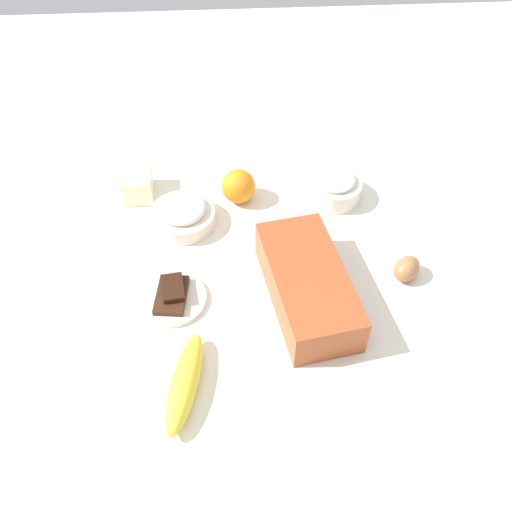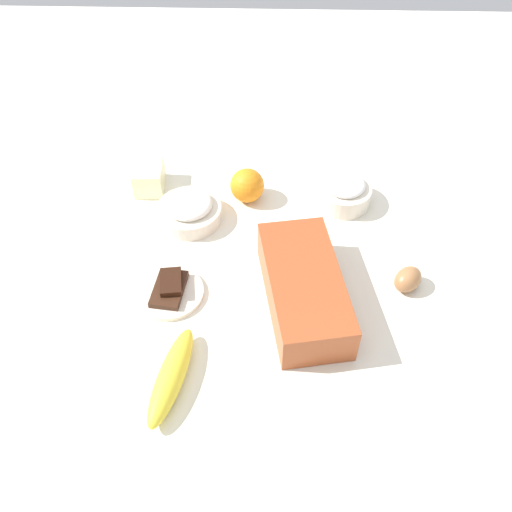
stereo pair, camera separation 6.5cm
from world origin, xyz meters
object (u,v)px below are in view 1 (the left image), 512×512
(flour_bowl, at_px, (182,214))
(orange_fruit, at_px, (238,186))
(loaf_pan, at_px, (307,284))
(egg_near_butter, at_px, (407,269))
(butter_block, at_px, (138,183))
(chocolate_plate, at_px, (172,297))
(sugar_bowl, at_px, (334,186))
(banana, at_px, (185,383))

(flour_bowl, height_order, orange_fruit, orange_fruit)
(loaf_pan, height_order, egg_near_butter, loaf_pan)
(butter_block, distance_m, chocolate_plate, 0.32)
(loaf_pan, relative_size, orange_fruit, 3.95)
(sugar_bowl, bearing_deg, loaf_pan, 161.00)
(flour_bowl, xyz_separation_m, butter_block, (0.10, 0.10, 0.00))
(flour_bowl, bearing_deg, egg_near_butter, -112.09)
(orange_fruit, xyz_separation_m, butter_block, (0.03, 0.22, -0.01))
(banana, relative_size, chocolate_plate, 1.46)
(chocolate_plate, bearing_deg, orange_fruit, -26.24)
(sugar_bowl, relative_size, chocolate_plate, 0.92)
(sugar_bowl, distance_m, chocolate_plate, 0.44)
(egg_near_butter, bearing_deg, chocolate_plate, 93.83)
(flour_bowl, relative_size, orange_fruit, 1.84)
(loaf_pan, relative_size, banana, 1.57)
(flour_bowl, distance_m, chocolate_plate, 0.21)
(sugar_bowl, bearing_deg, banana, 145.11)
(banana, xyz_separation_m, egg_near_butter, (0.22, -0.42, 0.00))
(sugar_bowl, distance_m, egg_near_butter, 0.26)
(orange_fruit, height_order, egg_near_butter, orange_fruit)
(sugar_bowl, bearing_deg, butter_block, 84.73)
(orange_fruit, bearing_deg, sugar_bowl, -91.77)
(egg_near_butter, relative_size, chocolate_plate, 0.48)
(banana, xyz_separation_m, butter_block, (0.50, 0.12, 0.01))
(loaf_pan, distance_m, sugar_bowl, 0.30)
(orange_fruit, height_order, butter_block, orange_fruit)
(sugar_bowl, xyz_separation_m, egg_near_butter, (-0.24, -0.10, -0.01))
(banana, distance_m, orange_fruit, 0.48)
(orange_fruit, distance_m, butter_block, 0.23)
(butter_block, bearing_deg, flour_bowl, -135.32)
(sugar_bowl, xyz_separation_m, butter_block, (0.04, 0.44, -0.00))
(orange_fruit, distance_m, egg_near_butter, 0.40)
(egg_near_butter, bearing_deg, butter_block, 62.50)
(sugar_bowl, xyz_separation_m, banana, (-0.46, 0.32, -0.01))
(egg_near_butter, bearing_deg, loaf_pan, 101.73)
(sugar_bowl, distance_m, butter_block, 0.44)
(loaf_pan, height_order, chocolate_plate, loaf_pan)
(butter_block, bearing_deg, sugar_bowl, -95.27)
(orange_fruit, height_order, chocolate_plate, orange_fruit)
(loaf_pan, distance_m, butter_block, 0.47)
(banana, bearing_deg, loaf_pan, -51.62)
(sugar_bowl, bearing_deg, chocolate_plate, 127.80)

